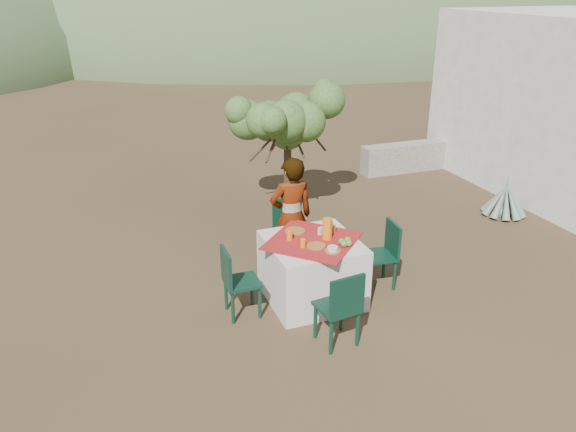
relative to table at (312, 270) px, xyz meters
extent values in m
plane|color=#3C2B1B|center=(0.38, 0.42, -0.38)|extent=(160.00, 160.00, 0.00)
cube|color=white|center=(0.00, 0.00, 0.00)|extent=(1.02, 1.02, 0.75)
cube|color=maroon|center=(0.00, 0.00, 0.38)|extent=(1.30, 1.30, 0.01)
cylinder|color=black|center=(-0.07, 0.81, -0.17)|extent=(0.04, 0.04, 0.42)
cylinder|color=black|center=(0.25, 0.79, -0.17)|extent=(0.04, 0.04, 0.42)
cylinder|color=black|center=(-0.05, 1.13, -0.17)|extent=(0.04, 0.04, 0.42)
cylinder|color=black|center=(0.27, 1.11, -0.17)|extent=(0.04, 0.04, 0.42)
cube|color=black|center=(0.10, 0.96, 0.04)|extent=(0.41, 0.41, 0.04)
cube|color=black|center=(0.11, 1.14, 0.27)|extent=(0.39, 0.05, 0.41)
cylinder|color=black|center=(0.04, -0.71, -0.17)|extent=(0.04, 0.04, 0.42)
cylinder|color=black|center=(-0.27, -0.75, -0.17)|extent=(0.04, 0.04, 0.42)
cylinder|color=black|center=(0.08, -1.03, -0.17)|extent=(0.04, 0.04, 0.42)
cylinder|color=black|center=(-0.23, -1.06, -0.17)|extent=(0.04, 0.04, 0.42)
cube|color=black|center=(-0.09, -0.89, 0.04)|extent=(0.43, 0.43, 0.04)
cube|color=black|center=(-0.07, -1.06, 0.26)|extent=(0.39, 0.08, 0.41)
cylinder|color=black|center=(-0.70, -0.19, -0.18)|extent=(0.04, 0.04, 0.41)
cylinder|color=black|center=(-0.70, 0.11, -0.18)|extent=(0.04, 0.04, 0.41)
cylinder|color=black|center=(-1.01, -0.19, -0.18)|extent=(0.04, 0.04, 0.41)
cylinder|color=black|center=(-1.01, 0.12, -0.18)|extent=(0.04, 0.04, 0.41)
cube|color=black|center=(-0.85, -0.04, 0.03)|extent=(0.38, 0.38, 0.04)
cube|color=black|center=(-1.03, -0.04, 0.24)|extent=(0.04, 0.38, 0.40)
cylinder|color=black|center=(0.74, 0.17, -0.18)|extent=(0.04, 0.04, 0.41)
cylinder|color=black|center=(0.71, -0.14, -0.18)|extent=(0.04, 0.04, 0.41)
cylinder|color=black|center=(1.04, 0.14, -0.18)|extent=(0.04, 0.04, 0.41)
cylinder|color=black|center=(1.01, -0.17, -0.18)|extent=(0.04, 0.04, 0.41)
cube|color=black|center=(0.87, 0.00, 0.03)|extent=(0.42, 0.42, 0.04)
cube|color=black|center=(1.05, -0.02, 0.25)|extent=(0.07, 0.38, 0.40)
imported|color=#8C6651|center=(0.01, 0.70, 0.39)|extent=(0.56, 0.37, 1.54)
cylinder|color=#433221|center=(0.61, 2.46, 0.31)|extent=(0.12, 0.12, 1.38)
sphere|color=#2C5720|center=(0.61, 2.46, 1.00)|extent=(0.59, 0.59, 0.59)
sphere|color=#2C5720|center=(1.15, 2.46, 1.15)|extent=(0.55, 0.55, 0.55)
sphere|color=#2C5720|center=(0.12, 2.56, 1.10)|extent=(0.51, 0.51, 0.51)
sphere|color=#2C5720|center=(0.71, 3.01, 1.20)|extent=(0.53, 0.53, 0.53)
sphere|color=#2C5720|center=(0.66, 1.97, 1.05)|extent=(0.47, 0.47, 0.47)
sphere|color=slate|center=(3.87, 1.29, -0.33)|extent=(0.23, 0.23, 0.23)
cone|color=slate|center=(3.87, 1.29, -0.04)|extent=(0.13, 0.13, 0.66)
cone|color=slate|center=(4.01, 1.25, -0.11)|extent=(0.40, 0.20, 0.57)
cone|color=slate|center=(4.01, 1.34, -0.11)|extent=(0.40, 0.24, 0.57)
cone|color=slate|center=(3.95, 1.41, -0.11)|extent=(0.28, 0.37, 0.58)
cone|color=slate|center=(3.86, 1.44, -0.11)|extent=(0.15, 0.41, 0.56)
cone|color=slate|center=(3.77, 1.40, -0.11)|extent=(0.32, 0.35, 0.58)
cone|color=slate|center=(3.72, 1.32, -0.11)|extent=(0.40, 0.20, 0.57)
cone|color=slate|center=(3.73, 1.23, -0.11)|extent=(0.40, 0.24, 0.57)
cone|color=slate|center=(3.79, 1.16, -0.11)|extent=(0.28, 0.37, 0.58)
cone|color=slate|center=(3.88, 1.14, -0.11)|extent=(0.15, 0.41, 0.56)
cone|color=slate|center=(3.96, 1.17, -0.11)|extent=(0.32, 0.35, 0.58)
cube|color=gray|center=(3.98, 3.82, -0.10)|extent=(2.60, 0.35, 0.55)
ellipsoid|color=#3B4F2C|center=(12.38, 36.42, -0.38)|extent=(48.00, 48.00, 20.00)
ellipsoid|color=slate|center=(-3.62, 52.42, -0.38)|extent=(60.00, 60.00, 24.00)
ellipsoid|color=slate|center=(28.38, 46.42, -0.38)|extent=(36.00, 36.00, 14.00)
cylinder|color=brown|center=(-0.10, 0.29, 0.39)|extent=(0.25, 0.25, 0.01)
cylinder|color=brown|center=(-0.03, -0.17, 0.39)|extent=(0.22, 0.22, 0.01)
cylinder|color=orange|center=(-0.24, 0.10, 0.44)|extent=(0.07, 0.07, 0.11)
cylinder|color=orange|center=(-0.17, -0.13, 0.43)|extent=(0.06, 0.06, 0.10)
cylinder|color=orange|center=(0.17, -0.02, 0.51)|extent=(0.11, 0.11, 0.25)
cylinder|color=brown|center=(0.10, -0.34, 0.39)|extent=(0.18, 0.18, 0.01)
cylinder|color=silver|center=(0.10, -0.34, 0.42)|extent=(0.12, 0.12, 0.04)
cylinder|color=orange|center=(0.31, 0.11, 0.43)|extent=(0.06, 0.06, 0.09)
cylinder|color=orange|center=(0.30, 0.16, 0.43)|extent=(0.07, 0.07, 0.11)
cube|color=silver|center=(0.15, 0.11, 0.43)|extent=(0.08, 0.06, 0.09)
sphere|color=#578932|center=(0.26, -0.23, 0.42)|extent=(0.08, 0.08, 0.08)
sphere|color=#578932|center=(0.34, -0.21, 0.42)|extent=(0.08, 0.08, 0.08)
sphere|color=#578932|center=(0.32, -0.28, 0.42)|extent=(0.08, 0.08, 0.08)
sphere|color=#578932|center=(0.26, -0.28, 0.42)|extent=(0.08, 0.08, 0.08)
camera|label=1|loc=(-2.27, -5.31, 3.12)|focal=35.00mm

